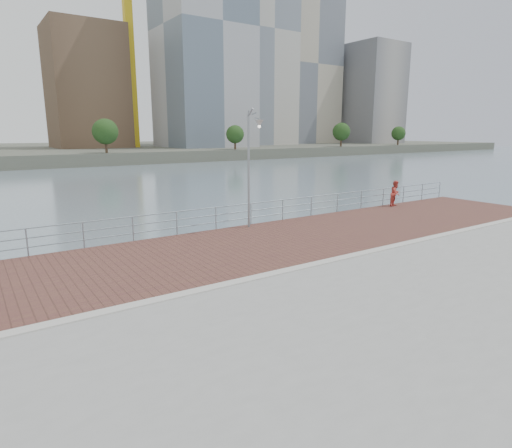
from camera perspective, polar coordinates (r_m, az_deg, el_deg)
water at (r=15.60m, az=4.25°, el=-13.25°), size 400.00×400.00×0.00m
seawall at (r=12.09m, az=19.87°, el=-16.71°), size 40.00×24.00×2.00m
brick_lane at (r=17.68m, az=-2.92°, el=-3.18°), size 40.00×6.80×0.02m
curb at (r=14.84m, az=4.37°, el=-6.16°), size 40.00×0.40×0.06m
far_shore at (r=133.88m, az=-30.75°, el=8.22°), size 320.00×95.00×2.50m
guardrail at (r=20.43m, az=-7.91°, el=0.79°), size 39.06×0.06×1.13m
street_lamp at (r=20.57m, az=-0.38°, el=10.04°), size 0.40×1.17×5.51m
bystander at (r=28.75m, az=18.10°, el=3.91°), size 0.93×0.80×1.63m
tower_crane at (r=123.93m, az=-18.03°, el=25.13°), size 47.00×2.00×50.70m
skyline at (r=124.17m, az=-15.71°, el=21.46°), size 233.00×41.00×68.17m
shoreline_trees at (r=91.39m, az=-18.89°, el=11.45°), size 169.73×5.15×6.86m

